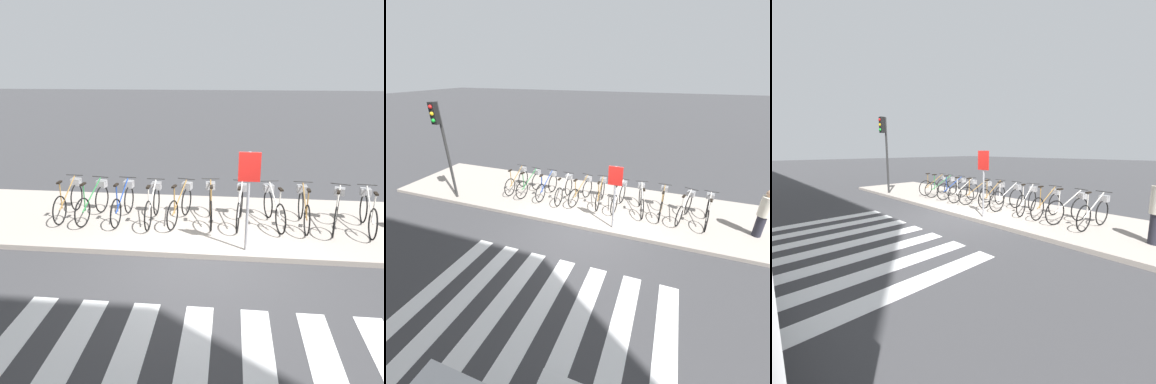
# 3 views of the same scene
# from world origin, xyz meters

# --- Properties ---
(ground_plane) EXTENTS (120.00, 120.00, 0.00)m
(ground_plane) POSITION_xyz_m (0.00, 0.00, 0.00)
(ground_plane) COLOR #38383A
(sidewalk) EXTENTS (17.44, 3.71, 0.12)m
(sidewalk) POSITION_xyz_m (0.00, 1.86, 0.06)
(sidewalk) COLOR #9E9389
(sidewalk) RESTS_ON ground_plane
(parked_bicycle_0) EXTENTS (0.46, 1.74, 1.06)m
(parked_bicycle_0) POSITION_xyz_m (-3.69, 1.81, 0.58)
(parked_bicycle_0) COLOR black
(parked_bicycle_0) RESTS_ON sidewalk
(parked_bicycle_1) EXTENTS (0.46, 1.72, 1.06)m
(parked_bicycle_1) POSITION_xyz_m (-3.00, 1.72, 0.58)
(parked_bicycle_1) COLOR black
(parked_bicycle_1) RESTS_ON sidewalk
(parked_bicycle_2) EXTENTS (0.46, 1.74, 1.06)m
(parked_bicycle_2) POSITION_xyz_m (-2.24, 1.75, 0.58)
(parked_bicycle_2) COLOR black
(parked_bicycle_2) RESTS_ON sidewalk
(parked_bicycle_3) EXTENTS (0.46, 1.74, 1.06)m
(parked_bicycle_3) POSITION_xyz_m (-1.46, 1.67, 0.58)
(parked_bicycle_3) COLOR black
(parked_bicycle_3) RESTS_ON sidewalk
(parked_bicycle_4) EXTENTS (0.55, 1.70, 1.06)m
(parked_bicycle_4) POSITION_xyz_m (-0.77, 1.76, 0.58)
(parked_bicycle_4) COLOR black
(parked_bicycle_4) RESTS_ON sidewalk
(parked_bicycle_5) EXTENTS (0.46, 1.73, 1.06)m
(parked_bicycle_5) POSITION_xyz_m (-0.03, 1.83, 0.58)
(parked_bicycle_5) COLOR black
(parked_bicycle_5) RESTS_ON sidewalk
(parked_bicycle_6) EXTENTS (0.46, 1.73, 1.06)m
(parked_bicycle_6) POSITION_xyz_m (0.71, 1.78, 0.58)
(parked_bicycle_6) COLOR black
(parked_bicycle_6) RESTS_ON sidewalk
(parked_bicycle_7) EXTENTS (0.52, 1.71, 1.06)m
(parked_bicycle_7) POSITION_xyz_m (1.52, 1.79, 0.58)
(parked_bicycle_7) COLOR black
(parked_bicycle_7) RESTS_ON sidewalk
(parked_bicycle_8) EXTENTS (0.46, 1.74, 1.06)m
(parked_bicycle_8) POSITION_xyz_m (2.25, 1.80, 0.58)
(parked_bicycle_8) COLOR black
(parked_bicycle_8) RESTS_ON sidewalk
(parked_bicycle_9) EXTENTS (0.66, 1.66, 1.06)m
(parked_bicycle_9) POSITION_xyz_m (3.01, 1.71, 0.58)
(parked_bicycle_9) COLOR black
(parked_bicycle_9) RESTS_ON sidewalk
(parked_bicycle_10) EXTENTS (0.46, 1.73, 1.06)m
(parked_bicycle_10) POSITION_xyz_m (3.72, 1.71, 0.58)
(parked_bicycle_10) COLOR black
(parked_bicycle_10) RESTS_ON sidewalk
(sign_post) EXTENTS (0.44, 0.07, 2.13)m
(sign_post) POSITION_xyz_m (0.81, 0.29, 1.57)
(sign_post) COLOR #99999E
(sign_post) RESTS_ON sidewalk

